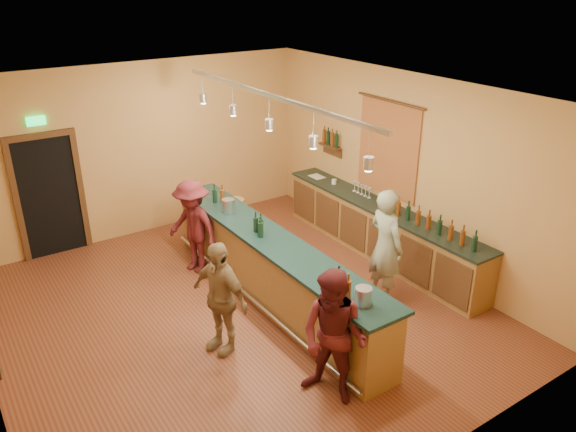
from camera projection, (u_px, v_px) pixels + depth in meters
floor at (237, 312)px, 8.31m from camera, size 7.00×7.00×0.00m
ceiling at (228, 96)px, 7.02m from camera, size 6.50×7.00×0.02m
wall_back at (141, 150)px, 10.32m from camera, size 6.50×0.02×3.20m
wall_front at (422, 342)px, 5.01m from camera, size 6.50×0.02×3.20m
wall_right at (404, 170)px, 9.33m from camera, size 0.02×7.00×3.20m
doorway at (49, 193)px, 9.63m from camera, size 1.15×0.09×2.48m
tapestry at (388, 149)px, 9.52m from camera, size 0.03×1.40×1.60m
bottle_shelf at (331, 140)px, 10.70m from camera, size 0.17×0.55×0.54m
back_counter at (380, 230)px, 9.77m from camera, size 0.60×4.55×1.27m
tasting_bar at (271, 265)px, 8.37m from camera, size 0.73×5.10×1.38m
pendant_track at (269, 107)px, 7.42m from camera, size 0.11×4.60×0.50m
bartender at (386, 246)px, 8.29m from camera, size 0.44×0.66×1.79m
customer_a at (334, 338)px, 6.33m from camera, size 0.91×1.00×1.67m
customer_b at (220, 297)px, 7.21m from camera, size 0.64×0.99×1.57m
customer_c at (193, 227)px, 9.17m from camera, size 0.90×1.16×1.59m
bar_stool at (234, 207)px, 10.34m from camera, size 0.38×0.38×0.78m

